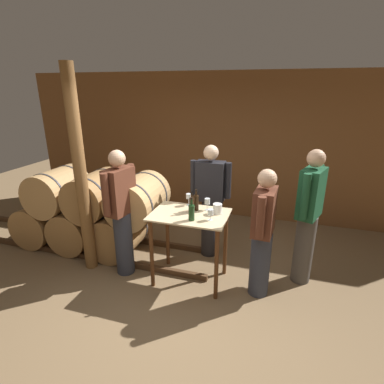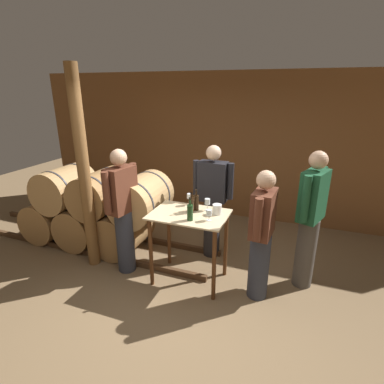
% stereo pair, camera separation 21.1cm
% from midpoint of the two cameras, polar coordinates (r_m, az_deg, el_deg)
% --- Properties ---
extents(ground_plane, '(14.00, 14.00, 0.00)m').
position_cam_midpoint_polar(ground_plane, '(3.77, -3.65, -20.45)').
color(ground_plane, brown).
extents(back_wall, '(8.40, 0.05, 2.70)m').
position_cam_midpoint_polar(back_wall, '(5.71, 6.11, 8.46)').
color(back_wall, brown).
rests_on(back_wall, ground_plane).
extents(barrel_rack, '(4.31, 0.84, 1.24)m').
position_cam_midpoint_polar(barrel_rack, '(4.91, -20.30, -3.55)').
color(barrel_rack, '#4C331E').
rests_on(barrel_rack, ground_plane).
extents(tasting_table, '(0.94, 0.66, 0.95)m').
position_cam_midpoint_polar(tasting_table, '(3.77, -2.07, -7.15)').
color(tasting_table, beige).
rests_on(tasting_table, ground_plane).
extents(wooden_post, '(0.16, 0.16, 2.70)m').
position_cam_midpoint_polar(wooden_post, '(4.13, -21.87, 3.00)').
color(wooden_post, brown).
rests_on(wooden_post, ground_plane).
extents(wine_bottle_far_left, '(0.06, 0.06, 0.26)m').
position_cam_midpoint_polar(wine_bottle_far_left, '(3.68, -1.72, -2.48)').
color(wine_bottle_far_left, black).
rests_on(wine_bottle_far_left, tasting_table).
extents(wine_bottle_left, '(0.07, 0.07, 0.28)m').
position_cam_midpoint_polar(wine_bottle_left, '(3.75, -0.84, -1.94)').
color(wine_bottle_left, black).
rests_on(wine_bottle_left, tasting_table).
extents(wine_bottle_center, '(0.07, 0.07, 0.28)m').
position_cam_midpoint_polar(wine_bottle_center, '(3.47, -1.85, -3.84)').
color(wine_bottle_center, '#193819').
rests_on(wine_bottle_center, tasting_table).
extents(wine_glass_near_left, '(0.07, 0.07, 0.16)m').
position_cam_midpoint_polar(wine_glass_near_left, '(3.91, -2.18, -0.88)').
color(wine_glass_near_left, silver).
rests_on(wine_glass_near_left, tasting_table).
extents(wine_glass_near_center, '(0.07, 0.07, 0.16)m').
position_cam_midpoint_polar(wine_glass_near_center, '(3.75, 1.32, -1.85)').
color(wine_glass_near_center, silver).
rests_on(wine_glass_near_center, tasting_table).
extents(wine_glass_near_right, '(0.07, 0.07, 0.14)m').
position_cam_midpoint_polar(wine_glass_near_right, '(3.47, 1.80, -3.93)').
color(wine_glass_near_right, silver).
rests_on(wine_glass_near_right, tasting_table).
extents(ice_bucket, '(0.11, 0.11, 0.13)m').
position_cam_midpoint_polar(ice_bucket, '(3.67, 3.22, -3.22)').
color(ice_bucket, white).
rests_on(ice_bucket, tasting_table).
extents(person_host, '(0.25, 0.59, 1.58)m').
position_cam_midpoint_polar(person_host, '(3.55, 11.64, -7.51)').
color(person_host, '#333847').
rests_on(person_host, ground_plane).
extents(person_visitor_with_scarf, '(0.34, 0.56, 1.75)m').
position_cam_midpoint_polar(person_visitor_with_scarf, '(3.91, 19.84, -4.24)').
color(person_visitor_with_scarf, '#4C4742').
rests_on(person_visitor_with_scarf, ground_plane).
extents(person_visitor_bearded, '(0.29, 0.58, 1.70)m').
position_cam_midpoint_polar(person_visitor_bearded, '(3.99, -14.81, -3.60)').
color(person_visitor_bearded, '#333847').
rests_on(person_visitor_bearded, ground_plane).
extents(person_visitor_near_door, '(0.59, 0.24, 1.67)m').
position_cam_midpoint_polar(person_visitor_near_door, '(4.32, 2.06, -1.42)').
color(person_visitor_near_door, '#232328').
rests_on(person_visitor_near_door, ground_plane).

